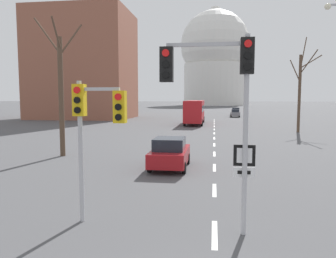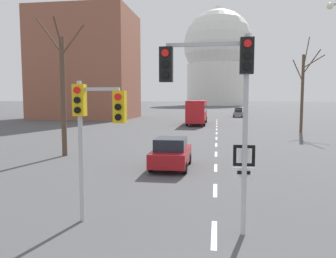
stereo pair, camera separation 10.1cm
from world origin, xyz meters
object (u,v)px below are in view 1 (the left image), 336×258
traffic_signal_near_left (94,117)px  sedan_near_left (235,113)px  sedan_near_right (235,111)px  sedan_mid_centre (170,153)px  traffic_signal_centre_tall (219,84)px  city_bus (195,110)px  route_sign_post (244,172)px

traffic_signal_near_left → sedan_near_left: size_ratio=0.99×
sedan_near_right → sedan_mid_centre: bearing=-97.1°
traffic_signal_centre_tall → city_bus: bearing=94.3°
sedan_near_right → city_bus: size_ratio=0.42×
traffic_signal_centre_tall → sedan_mid_centre: (-2.49, 8.44, -3.38)m
city_bus → sedan_near_right: bearing=74.0°
traffic_signal_centre_tall → route_sign_post: bearing=7.6°
traffic_signal_centre_tall → sedan_mid_centre: size_ratio=1.35×
route_sign_post → traffic_signal_centre_tall: bearing=-172.4°
sedan_near_left → sedan_mid_centre: bearing=-97.5°
route_sign_post → sedan_near_right: (3.93, 65.67, -0.89)m
traffic_signal_centre_tall → sedan_near_left: traffic_signal_centre_tall is taller
sedan_mid_centre → city_bus: 30.78m
traffic_signal_near_left → sedan_near_right: bearing=82.7°
traffic_signal_near_left → city_bus: traffic_signal_near_left is taller
traffic_signal_near_left → traffic_signal_centre_tall: bearing=-4.8°
sedan_near_right → sedan_near_left: bearing=-94.3°
route_sign_post → city_bus: size_ratio=0.24×
traffic_signal_near_left → sedan_near_right: traffic_signal_near_left is taller
traffic_signal_near_left → sedan_mid_centre: size_ratio=1.06×
traffic_signal_centre_tall → city_bus: traffic_signal_centre_tall is taller
sedan_near_left → city_bus: size_ratio=0.41×
sedan_near_right → city_bus: 27.68m
traffic_signal_near_left → sedan_near_left: 59.33m
sedan_mid_centre → traffic_signal_centre_tall: bearing=-73.6°
sedan_near_left → city_bus: (-7.11, -19.88, 1.22)m
traffic_signal_centre_tall → sedan_mid_centre: traffic_signal_centre_tall is taller
route_sign_post → sedan_mid_centre: (-3.22, 8.34, -0.93)m
sedan_mid_centre → traffic_signal_near_left: bearing=-98.5°
route_sign_post → city_bus: 39.27m
sedan_near_right → sedan_mid_centre: (-7.16, -57.33, -0.04)m
sedan_near_right → traffic_signal_centre_tall: bearing=-94.1°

